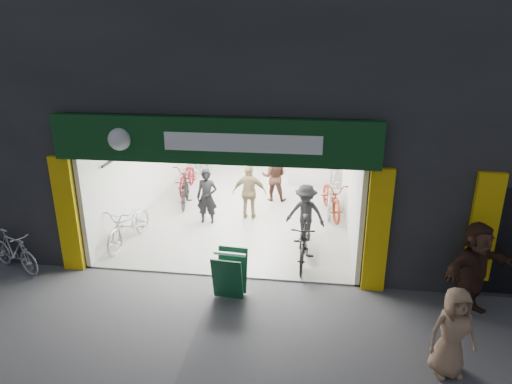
% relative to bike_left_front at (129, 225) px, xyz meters
% --- Properties ---
extents(ground, '(60.00, 60.00, 0.00)m').
position_rel_bike_left_front_xyz_m(ground, '(2.50, -1.32, -0.51)').
color(ground, '#56565B').
rests_on(ground, ground).
extents(building, '(17.00, 10.27, 8.00)m').
position_rel_bike_left_front_xyz_m(building, '(3.41, 3.67, 3.80)').
color(building, '#232326').
rests_on(building, ground).
extents(bike_left_front, '(0.94, 2.02, 1.02)m').
position_rel_bike_left_front_xyz_m(bike_left_front, '(0.00, 0.00, 0.00)').
color(bike_left_front, '#B0B0B5').
rests_on(bike_left_front, ground).
extents(bike_left_midfront, '(0.67, 1.60, 0.93)m').
position_rel_bike_left_front_xyz_m(bike_left_midfront, '(0.66, 2.63, -0.05)').
color(bike_left_midfront, black).
rests_on(bike_left_midfront, ground).
extents(bike_left_midback, '(0.72, 1.89, 0.98)m').
position_rel_bike_left_front_xyz_m(bike_left_midback, '(0.37, 3.94, -0.02)').
color(bike_left_midback, maroon).
rests_on(bike_left_midback, ground).
extents(bike_left_back, '(0.73, 1.74, 1.02)m').
position_rel_bike_left_front_xyz_m(bike_left_back, '(0.43, 5.64, -0.00)').
color(bike_left_back, '#A7A8AC').
rests_on(bike_left_back, ground).
extents(bike_right_front, '(0.58, 1.82, 1.09)m').
position_rel_bike_left_front_xyz_m(bike_right_front, '(4.30, -0.49, 0.03)').
color(bike_right_front, black).
rests_on(bike_right_front, ground).
extents(bike_right_mid, '(1.09, 2.12, 1.06)m').
position_rel_bike_left_front_xyz_m(bike_right_mid, '(5.00, 2.54, 0.02)').
color(bike_right_mid, maroon).
rests_on(bike_right_mid, ground).
extents(bike_right_back, '(0.78, 1.97, 1.15)m').
position_rel_bike_left_front_xyz_m(bike_right_back, '(5.00, 2.71, 0.06)').
color(bike_right_back, silver).
rests_on(bike_right_back, ground).
extents(parked_bike, '(1.63, 1.05, 0.95)m').
position_rel_bike_left_front_xyz_m(parked_bike, '(-1.98, -1.62, -0.04)').
color(parked_bike, '#B2B1B6').
rests_on(parked_bike, ground).
extents(customer_a, '(0.58, 0.39, 1.56)m').
position_rel_bike_left_front_xyz_m(customer_a, '(1.63, 1.44, 0.27)').
color(customer_a, black).
rests_on(customer_a, ground).
extents(customer_b, '(0.78, 0.61, 1.58)m').
position_rel_bike_left_front_xyz_m(customer_b, '(3.26, 3.44, 0.28)').
color(customer_b, '#3D241B').
rests_on(customer_b, ground).
extents(customer_c, '(1.07, 0.75, 1.50)m').
position_rel_bike_left_front_xyz_m(customer_c, '(4.30, 0.70, 0.24)').
color(customer_c, black).
rests_on(customer_c, ground).
extents(customer_d, '(0.95, 0.43, 1.60)m').
position_rel_bike_left_front_xyz_m(customer_d, '(2.72, 1.91, 0.29)').
color(customer_d, '#917A54').
rests_on(customer_d, ground).
extents(pedestrian_near, '(0.81, 0.61, 1.49)m').
position_rel_bike_left_front_xyz_m(pedestrian_near, '(6.65, -3.69, 0.23)').
color(pedestrian_near, '#977457').
rests_on(pedestrian_near, ground).
extents(pedestrian_far, '(1.73, 1.37, 1.84)m').
position_rel_bike_left_front_xyz_m(pedestrian_far, '(7.44, -1.96, 0.41)').
color(pedestrian_far, '#3C241B').
rests_on(pedestrian_far, ground).
extents(sandwich_board, '(0.65, 0.67, 0.94)m').
position_rel_bike_left_front_xyz_m(sandwich_board, '(2.90, -2.01, 0.00)').
color(sandwich_board, '#104327').
rests_on(sandwich_board, ground).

